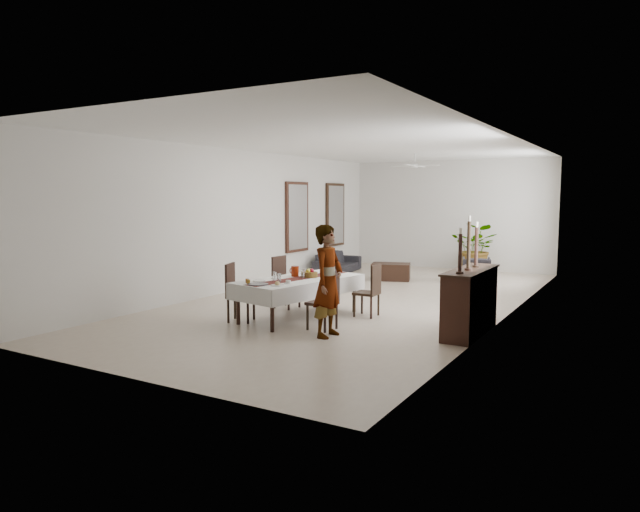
{
  "coord_description": "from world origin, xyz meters",
  "views": [
    {
      "loc": [
        5.17,
        -10.54,
        2.15
      ],
      "look_at": [
        -0.09,
        -1.51,
        1.05
      ],
      "focal_mm": 32.0,
      "sensor_mm": 36.0,
      "label": 1
    }
  ],
  "objects_px": {
    "red_pitcher": "(295,271)",
    "dining_table_top": "(299,280)",
    "sideboard_body": "(470,303)",
    "sofa": "(338,262)",
    "woman": "(328,281)"
  },
  "relations": [
    {
      "from": "red_pitcher",
      "to": "dining_table_top",
      "type": "bearing_deg",
      "value": -41.93
    },
    {
      "from": "dining_table_top",
      "to": "sideboard_body",
      "type": "xyz_separation_m",
      "value": [
        2.93,
        0.36,
        -0.18
      ]
    },
    {
      "from": "dining_table_top",
      "to": "sofa",
      "type": "height_order",
      "value": "dining_table_top"
    },
    {
      "from": "woman",
      "to": "red_pitcher",
      "type": "bearing_deg",
      "value": 49.69
    },
    {
      "from": "dining_table_top",
      "to": "woman",
      "type": "relative_size",
      "value": 1.3
    },
    {
      "from": "red_pitcher",
      "to": "sideboard_body",
      "type": "height_order",
      "value": "sideboard_body"
    },
    {
      "from": "red_pitcher",
      "to": "woman",
      "type": "relative_size",
      "value": 0.11
    },
    {
      "from": "woman",
      "to": "dining_table_top",
      "type": "bearing_deg",
      "value": 50.05
    },
    {
      "from": "sideboard_body",
      "to": "sofa",
      "type": "distance_m",
      "value": 7.49
    },
    {
      "from": "sofa",
      "to": "red_pitcher",
      "type": "bearing_deg",
      "value": -165.69
    },
    {
      "from": "dining_table_top",
      "to": "sideboard_body",
      "type": "distance_m",
      "value": 2.96
    },
    {
      "from": "woman",
      "to": "sofa",
      "type": "xyz_separation_m",
      "value": [
        -3.41,
        6.61,
        -0.58
      ]
    },
    {
      "from": "red_pitcher",
      "to": "sofa",
      "type": "relative_size",
      "value": 0.1
    },
    {
      "from": "red_pitcher",
      "to": "sofa",
      "type": "height_order",
      "value": "red_pitcher"
    },
    {
      "from": "red_pitcher",
      "to": "woman",
      "type": "bearing_deg",
      "value": -39.99
    }
  ]
}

